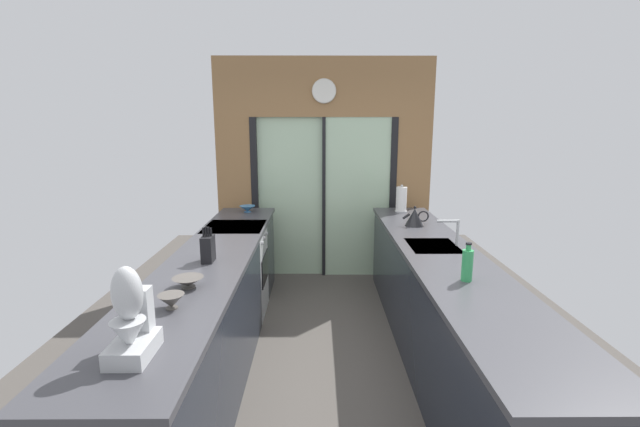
{
  "coord_description": "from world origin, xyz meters",
  "views": [
    {
      "loc": [
        -0.08,
        -2.92,
        1.93
      ],
      "look_at": [
        -0.06,
        0.79,
        1.15
      ],
      "focal_mm": 24.12,
      "sensor_mm": 36.0,
      "label": 1
    }
  ],
  "objects_px": {
    "mixing_bowl_mid": "(188,282)",
    "knife_block": "(208,248)",
    "oven_range": "(236,271)",
    "mixing_bowl_near": "(171,301)",
    "mixing_bowl_far": "(247,209)",
    "kettle": "(415,217)",
    "paper_towel_roll": "(401,199)",
    "stand_mixer": "(131,322)",
    "soap_bottle": "(467,265)"
  },
  "relations": [
    {
      "from": "knife_block",
      "to": "soap_bottle",
      "type": "relative_size",
      "value": 1.04
    },
    {
      "from": "oven_range",
      "to": "mixing_bowl_near",
      "type": "bearing_deg",
      "value": -89.46
    },
    {
      "from": "mixing_bowl_mid",
      "to": "soap_bottle",
      "type": "bearing_deg",
      "value": 3.46
    },
    {
      "from": "mixing_bowl_mid",
      "to": "knife_block",
      "type": "xyz_separation_m",
      "value": [
        -0.0,
        0.51,
        0.07
      ]
    },
    {
      "from": "soap_bottle",
      "to": "paper_towel_roll",
      "type": "xyz_separation_m",
      "value": [
        0.0,
        2.23,
        0.03
      ]
    },
    {
      "from": "mixing_bowl_near",
      "to": "soap_bottle",
      "type": "xyz_separation_m",
      "value": [
        1.78,
        0.42,
        0.07
      ]
    },
    {
      "from": "oven_range",
      "to": "knife_block",
      "type": "relative_size",
      "value": 3.43
    },
    {
      "from": "knife_block",
      "to": "kettle",
      "type": "bearing_deg",
      "value": 32.37
    },
    {
      "from": "soap_bottle",
      "to": "paper_towel_roll",
      "type": "height_order",
      "value": "paper_towel_roll"
    },
    {
      "from": "oven_range",
      "to": "mixing_bowl_far",
      "type": "distance_m",
      "value": 0.87
    },
    {
      "from": "mixing_bowl_far",
      "to": "kettle",
      "type": "distance_m",
      "value": 1.91
    },
    {
      "from": "mixing_bowl_mid",
      "to": "paper_towel_roll",
      "type": "height_order",
      "value": "paper_towel_roll"
    },
    {
      "from": "stand_mixer",
      "to": "paper_towel_roll",
      "type": "bearing_deg",
      "value": 60.53
    },
    {
      "from": "kettle",
      "to": "paper_towel_roll",
      "type": "bearing_deg",
      "value": 90.15
    },
    {
      "from": "mixing_bowl_mid",
      "to": "mixing_bowl_near",
      "type": "bearing_deg",
      "value": -90.0
    },
    {
      "from": "mixing_bowl_mid",
      "to": "paper_towel_roll",
      "type": "distance_m",
      "value": 2.94
    },
    {
      "from": "mixing_bowl_mid",
      "to": "mixing_bowl_far",
      "type": "xyz_separation_m",
      "value": [
        -0.0,
        2.33,
        0.0
      ]
    },
    {
      "from": "kettle",
      "to": "knife_block",
      "type": "bearing_deg",
      "value": -147.63
    },
    {
      "from": "oven_range",
      "to": "mixing_bowl_mid",
      "type": "relative_size",
      "value": 4.76
    },
    {
      "from": "soap_bottle",
      "to": "stand_mixer",
      "type": "bearing_deg",
      "value": -152.74
    },
    {
      "from": "mixing_bowl_near",
      "to": "kettle",
      "type": "relative_size",
      "value": 0.55
    },
    {
      "from": "soap_bottle",
      "to": "mixing_bowl_far",
      "type": "bearing_deg",
      "value": 128.66
    },
    {
      "from": "oven_range",
      "to": "paper_towel_roll",
      "type": "distance_m",
      "value": 2.03
    },
    {
      "from": "mixing_bowl_mid",
      "to": "stand_mixer",
      "type": "xyz_separation_m",
      "value": [
        0.0,
        -0.81,
        0.13
      ]
    },
    {
      "from": "mixing_bowl_near",
      "to": "stand_mixer",
      "type": "height_order",
      "value": "stand_mixer"
    },
    {
      "from": "oven_range",
      "to": "kettle",
      "type": "height_order",
      "value": "kettle"
    },
    {
      "from": "mixing_bowl_far",
      "to": "soap_bottle",
      "type": "xyz_separation_m",
      "value": [
        1.78,
        -2.23,
        0.07
      ]
    },
    {
      "from": "kettle",
      "to": "soap_bottle",
      "type": "height_order",
      "value": "soap_bottle"
    },
    {
      "from": "oven_range",
      "to": "mixing_bowl_far",
      "type": "height_order",
      "value": "mixing_bowl_far"
    },
    {
      "from": "mixing_bowl_near",
      "to": "knife_block",
      "type": "distance_m",
      "value": 0.83
    },
    {
      "from": "mixing_bowl_far",
      "to": "paper_towel_roll",
      "type": "bearing_deg",
      "value": 0.24
    },
    {
      "from": "mixing_bowl_near",
      "to": "kettle",
      "type": "xyz_separation_m",
      "value": [
        1.78,
        1.96,
        0.04
      ]
    },
    {
      "from": "oven_range",
      "to": "soap_bottle",
      "type": "xyz_separation_m",
      "value": [
        1.8,
        -1.52,
        0.57
      ]
    },
    {
      "from": "mixing_bowl_near",
      "to": "mixing_bowl_far",
      "type": "relative_size",
      "value": 0.81
    },
    {
      "from": "oven_range",
      "to": "mixing_bowl_near",
      "type": "height_order",
      "value": "mixing_bowl_near"
    },
    {
      "from": "stand_mixer",
      "to": "soap_bottle",
      "type": "distance_m",
      "value": 2.0
    },
    {
      "from": "mixing_bowl_far",
      "to": "soap_bottle",
      "type": "height_order",
      "value": "soap_bottle"
    },
    {
      "from": "stand_mixer",
      "to": "paper_towel_roll",
      "type": "distance_m",
      "value": 3.62
    },
    {
      "from": "mixing_bowl_mid",
      "to": "knife_block",
      "type": "relative_size",
      "value": 0.72
    },
    {
      "from": "oven_range",
      "to": "knife_block",
      "type": "height_order",
      "value": "knife_block"
    },
    {
      "from": "mixing_bowl_near",
      "to": "stand_mixer",
      "type": "relative_size",
      "value": 0.35
    },
    {
      "from": "mixing_bowl_near",
      "to": "paper_towel_roll",
      "type": "bearing_deg",
      "value": 56.14
    },
    {
      "from": "mixing_bowl_mid",
      "to": "mixing_bowl_far",
      "type": "relative_size",
      "value": 1.07
    },
    {
      "from": "kettle",
      "to": "paper_towel_roll",
      "type": "distance_m",
      "value": 0.7
    },
    {
      "from": "stand_mixer",
      "to": "knife_block",
      "type": "bearing_deg",
      "value": 90.0
    },
    {
      "from": "stand_mixer",
      "to": "paper_towel_roll",
      "type": "xyz_separation_m",
      "value": [
        1.78,
        3.15,
        -0.02
      ]
    },
    {
      "from": "stand_mixer",
      "to": "kettle",
      "type": "distance_m",
      "value": 3.03
    },
    {
      "from": "stand_mixer",
      "to": "kettle",
      "type": "xyz_separation_m",
      "value": [
        1.78,
        2.45,
        -0.07
      ]
    },
    {
      "from": "stand_mixer",
      "to": "soap_bottle",
      "type": "xyz_separation_m",
      "value": [
        1.78,
        0.92,
        -0.05
      ]
    },
    {
      "from": "stand_mixer",
      "to": "kettle",
      "type": "bearing_deg",
      "value": 54.0
    }
  ]
}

